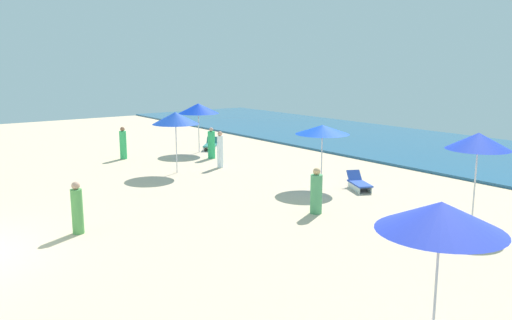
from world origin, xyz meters
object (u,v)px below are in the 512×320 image
(umbrella_3, at_px, (198,108))
(beachgoer_5, at_px, (211,144))
(umbrella_1, at_px, (175,118))
(lounge_chair_4_0, at_px, (359,183))
(beachgoer_3, at_px, (123,144))
(umbrella_4, at_px, (322,130))
(beachgoer_1, at_px, (77,209))
(umbrella_0, at_px, (441,216))
(lounge_chair_3_0, at_px, (211,145))
(beachgoer_0, at_px, (316,193))
(umbrella_2, at_px, (478,141))
(beachgoer_4, at_px, (220,150))

(umbrella_3, distance_m, beachgoer_5, 2.57)
(umbrella_3, bearing_deg, umbrella_1, -41.24)
(lounge_chair_4_0, relative_size, beachgoer_3, 0.92)
(umbrella_4, relative_size, beachgoer_1, 1.60)
(umbrella_0, xyz_separation_m, beachgoer_5, (-16.96, 5.76, -1.42))
(umbrella_1, relative_size, beachgoer_1, 1.77)
(beachgoer_3, bearing_deg, umbrella_1, 54.05)
(umbrella_4, bearing_deg, beachgoer_3, -159.18)
(umbrella_4, relative_size, lounge_chair_4_0, 1.63)
(lounge_chair_3_0, relative_size, umbrella_4, 0.63)
(beachgoer_0, distance_m, beachgoer_3, 12.87)
(umbrella_0, relative_size, lounge_chair_4_0, 1.62)
(lounge_chair_3_0, distance_m, beachgoer_5, 2.79)
(umbrella_2, bearing_deg, umbrella_4, -175.48)
(lounge_chair_4_0, xyz_separation_m, beachgoer_0, (1.33, -3.50, 0.44))
(beachgoer_0, bearing_deg, umbrella_1, -132.39)
(umbrella_1, bearing_deg, umbrella_0, -10.23)
(umbrella_2, distance_m, umbrella_4, 6.14)
(umbrella_1, xyz_separation_m, umbrella_3, (-3.96, 3.47, -0.05))
(beachgoer_4, distance_m, beachgoer_5, 2.37)
(umbrella_1, bearing_deg, umbrella_2, 17.87)
(umbrella_1, distance_m, beachgoer_0, 8.45)
(beachgoer_4, xyz_separation_m, beachgoer_5, (-2.19, 0.89, -0.08))
(beachgoer_3, height_order, beachgoer_4, beachgoer_4)
(umbrella_0, xyz_separation_m, umbrella_2, (-3.12, 6.50, 0.37))
(umbrella_3, distance_m, beachgoer_4, 4.59)
(umbrella_1, bearing_deg, umbrella_4, 30.28)
(lounge_chair_4_0, bearing_deg, beachgoer_0, -133.91)
(umbrella_0, height_order, lounge_chair_3_0, umbrella_0)
(umbrella_3, bearing_deg, beachgoer_0, -13.03)
(umbrella_2, xyz_separation_m, beachgoer_3, (-16.39, -4.39, -1.75))
(beachgoer_0, height_order, beachgoer_1, beachgoer_1)
(umbrella_0, height_order, umbrella_2, umbrella_2)
(lounge_chair_3_0, height_order, lounge_chair_4_0, lounge_chair_4_0)
(umbrella_3, bearing_deg, lounge_chair_3_0, 113.09)
(beachgoer_1, relative_size, beachgoer_5, 0.96)
(umbrella_4, relative_size, beachgoer_4, 1.44)
(umbrella_0, relative_size, lounge_chair_3_0, 1.57)
(beachgoer_1, relative_size, beachgoer_4, 0.90)
(umbrella_1, xyz_separation_m, umbrella_4, (5.69, 3.32, -0.17))
(beachgoer_1, relative_size, beachgoer_3, 0.93)
(umbrella_0, xyz_separation_m, umbrella_4, (-9.24, 6.02, 0.11))
(umbrella_2, xyz_separation_m, umbrella_3, (-15.77, -0.34, -0.13))
(umbrella_4, distance_m, beachgoer_3, 11.09)
(umbrella_0, relative_size, umbrella_3, 0.91)
(umbrella_3, relative_size, lounge_chair_3_0, 1.72)
(umbrella_4, bearing_deg, lounge_chair_3_0, 173.45)
(umbrella_3, relative_size, beachgoer_3, 1.62)
(umbrella_3, height_order, beachgoer_1, umbrella_3)
(lounge_chair_3_0, bearing_deg, umbrella_1, -94.53)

